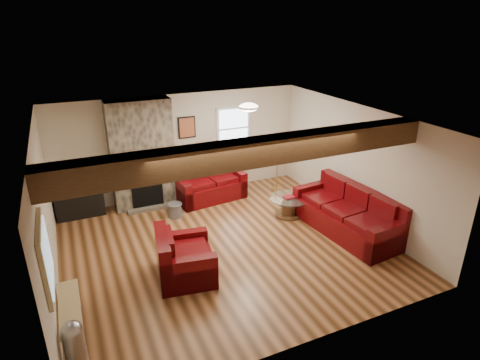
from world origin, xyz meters
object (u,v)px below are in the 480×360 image
Objects in this scene: sofa_three at (347,211)px; television at (77,185)px; floor_lamp at (278,144)px; coffee_table at (289,206)px; tv_cabinet at (80,205)px; loveseat at (209,181)px; armchair_red at (185,254)px.

television is at bearing -126.47° from sofa_three.
coffee_table is at bearing -108.37° from floor_lamp.
coffee_table is at bearing -152.96° from sofa_three.
coffee_table is 0.88× the size of tv_cabinet.
tv_cabinet is at bearing 167.69° from loveseat.
loveseat reaches higher than armchair_red.
loveseat is at bearing -5.83° from tv_cabinet.
coffee_table is at bearing -24.20° from television.
loveseat is 1.16× the size of floor_lamp.
television is at bearing 167.69° from loveseat.
sofa_three is at bearing -78.91° from armchair_red.
sofa_three is at bearing -57.90° from coffee_table.
armchair_red is 1.27× the size of television.
floor_lamp reaches higher than sofa_three.
tv_cabinet is 0.49m from television.
armchair_red is 4.22m from floor_lamp.
tv_cabinet is at bearing -126.47° from sofa_three.
television reaches higher than coffee_table.
coffee_table is at bearing -24.20° from tv_cabinet.
tv_cabinet is (-2.94, 0.30, -0.18)m from loveseat.
floor_lamp is (3.22, 2.60, 0.79)m from armchair_red.
floor_lamp is (1.76, -0.22, 0.78)m from loveseat.
sofa_three is at bearing -60.13° from loveseat.
floor_lamp is at bearing -6.37° from tv_cabinet.
sofa_three reaches higher than armchair_red.
floor_lamp is (-0.24, 2.49, 0.75)m from sofa_three.
television is (-2.94, 0.30, 0.31)m from loveseat.
television is at bearing 155.80° from coffee_table.
floor_lamp reaches higher than armchair_red.
coffee_table is at bearing -57.45° from loveseat.
floor_lamp reaches higher than tv_cabinet.
floor_lamp is at bearing -6.37° from television.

